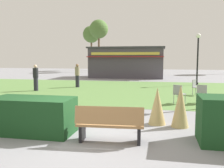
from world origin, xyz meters
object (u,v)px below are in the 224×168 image
at_px(lamppost_far, 198,53).
at_px(cafe_chair_east, 196,86).
at_px(person_strolling, 77,75).
at_px(tree_left_bg, 99,30).
at_px(cafe_chair_west, 179,93).
at_px(tree_center_bg, 91,35).
at_px(person_standing, 36,77).
at_px(cafe_chair_north, 202,92).
at_px(park_bench, 110,124).
at_px(food_kiosk, 127,62).
at_px(parked_car_west_slot, 123,69).

distance_m(lamppost_far, cafe_chair_east, 6.00).
height_order(person_strolling, tree_left_bg, tree_left_bg).
relative_size(cafe_chair_west, cafe_chair_east, 1.00).
relative_size(cafe_chair_east, tree_center_bg, 0.12).
xyz_separation_m(person_standing, tree_left_bg, (-1.39, 21.88, 5.46)).
xyz_separation_m(cafe_chair_north, person_standing, (-9.82, 2.64, 0.33)).
relative_size(park_bench, cafe_chair_west, 1.94).
relative_size(park_bench, cafe_chair_north, 1.94).
height_order(park_bench, cafe_chair_north, park_bench).
relative_size(park_bench, tree_left_bg, 0.22).
bearing_deg(tree_left_bg, cafe_chair_east, -62.68).
relative_size(food_kiosk, cafe_chair_west, 8.98).
distance_m(parked_car_west_slot, tree_left_bg, 7.93).
xyz_separation_m(park_bench, person_strolling, (-4.74, 11.10, 0.38)).
xyz_separation_m(food_kiosk, tree_center_bg, (-7.90, 13.53, 4.30)).
distance_m(cafe_chair_west, cafe_chair_east, 3.16).
relative_size(park_bench, parked_car_west_slot, 0.41).
bearing_deg(lamppost_far, tree_left_bg, 126.62).
bearing_deg(cafe_chair_east, tree_left_bg, 117.32).
bearing_deg(lamppost_far, cafe_chair_west, -102.70).
xyz_separation_m(cafe_chair_east, tree_center_bg, (-13.53, 25.60, 5.41)).
height_order(cafe_chair_west, cafe_chair_north, same).
bearing_deg(park_bench, lamppost_far, 74.53).
height_order(cafe_chair_west, parked_car_west_slot, parked_car_west_slot).
xyz_separation_m(cafe_chair_west, cafe_chair_north, (1.06, 0.28, 0.00)).
relative_size(park_bench, tree_center_bg, 0.23).
relative_size(cafe_chair_west, cafe_chair_north, 1.00).
xyz_separation_m(lamppost_far, parked_car_west_slot, (-7.87, 12.64, -1.88)).
distance_m(food_kiosk, cafe_chair_east, 13.36).
relative_size(food_kiosk, cafe_chair_east, 8.98).
xyz_separation_m(food_kiosk, cafe_chair_north, (5.56, -14.74, -1.11)).
relative_size(park_bench, person_strolling, 1.02).
xyz_separation_m(lamppost_far, cafe_chair_west, (-1.93, -8.55, -2.00)).
bearing_deg(cafe_chair_west, lamppost_far, 77.30).
height_order(cafe_chair_east, parked_car_west_slot, parked_car_west_slot).
bearing_deg(tree_center_bg, parked_car_west_slot, -48.75).
bearing_deg(tree_left_bg, person_standing, -86.36).
xyz_separation_m(cafe_chair_west, person_standing, (-8.76, 2.91, 0.33)).
bearing_deg(person_standing, tree_left_bg, 85.05).
height_order(cafe_chair_east, person_standing, person_standing).
height_order(cafe_chair_west, tree_center_bg, tree_center_bg).
bearing_deg(parked_car_west_slot, food_kiosk, -76.76).
distance_m(food_kiosk, person_strolling, 9.99).
xyz_separation_m(park_bench, cafe_chair_east, (3.18, 8.73, 0.05)).
bearing_deg(person_standing, person_strolling, 42.04).
height_order(lamppost_far, person_standing, lamppost_far).
relative_size(park_bench, food_kiosk, 0.22).
xyz_separation_m(food_kiosk, cafe_chair_east, (5.63, -12.07, -1.11)).
distance_m(lamppost_far, cafe_chair_north, 8.55).
relative_size(park_bench, cafe_chair_east, 1.94).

